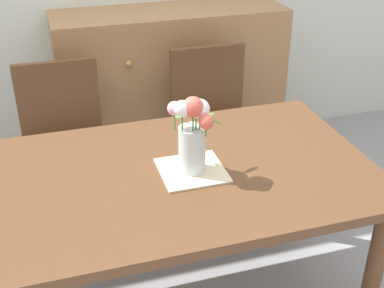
{
  "coord_description": "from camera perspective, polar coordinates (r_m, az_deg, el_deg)",
  "views": [
    {
      "loc": [
        -0.46,
        -1.63,
        1.78
      ],
      "look_at": [
        0.03,
        -0.02,
        0.85
      ],
      "focal_mm": 48.3,
      "sensor_mm": 36.0,
      "label": 1
    }
  ],
  "objects": [
    {
      "name": "dining_table",
      "position": [
        2.05,
        -1.03,
        -5.07
      ],
      "size": [
        1.48,
        0.94,
        0.73
      ],
      "color": "brown",
      "rests_on": "ground_plane"
    },
    {
      "name": "chair_left",
      "position": [
        2.75,
        -13.92,
        0.67
      ],
      "size": [
        0.42,
        0.42,
        0.9
      ],
      "rotation": [
        0.0,
        0.0,
        3.14
      ],
      "color": "brown",
      "rests_on": "ground_plane"
    },
    {
      "name": "chair_right",
      "position": [
        2.88,
        2.35,
        2.92
      ],
      "size": [
        0.42,
        0.42,
        0.9
      ],
      "rotation": [
        0.0,
        0.0,
        3.14
      ],
      "color": "brown",
      "rests_on": "ground_plane"
    },
    {
      "name": "dresser",
      "position": [
        3.32,
        -2.31,
        6.18
      ],
      "size": [
        1.4,
        0.47,
        1.0
      ],
      "color": "#9E7047",
      "rests_on": "ground_plane"
    },
    {
      "name": "placemat",
      "position": [
        1.99,
        -0.0,
        -2.93
      ],
      "size": [
        0.25,
        0.25,
        0.01
      ],
      "primitive_type": "cube",
      "color": "beige",
      "rests_on": "dining_table"
    },
    {
      "name": "flower_vase",
      "position": [
        1.89,
        0.06,
        1.37
      ],
      "size": [
        0.2,
        0.21,
        0.31
      ],
      "color": "silver",
      "rests_on": "placemat"
    }
  ]
}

